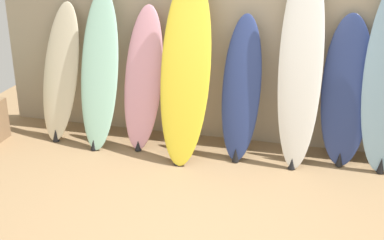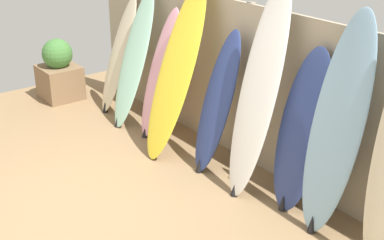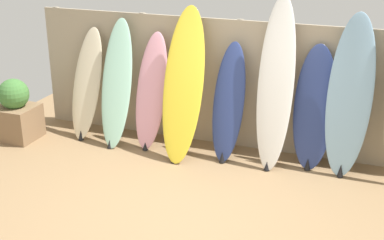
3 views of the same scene
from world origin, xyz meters
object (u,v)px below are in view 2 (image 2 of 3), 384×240
(surfboard_cream_0, at_px, (119,56))
(surfboard_navy_6, at_px, (301,133))
(planter_box, at_px, (59,72))
(surfboard_yellow_3, at_px, (176,73))
(surfboard_skyblue_7, at_px, (337,127))
(surfboard_seafoam_1, at_px, (134,60))
(surfboard_white_5, at_px, (259,91))
(surfboard_pink_2, at_px, (160,74))
(surfboard_navy_4, at_px, (217,103))

(surfboard_cream_0, bearing_deg, surfboard_navy_6, 1.65)
(surfboard_cream_0, distance_m, planter_box, 1.11)
(surfboard_yellow_3, distance_m, planter_box, 2.58)
(surfboard_skyblue_7, distance_m, planter_box, 4.68)
(surfboard_seafoam_1, bearing_deg, planter_box, -163.48)
(surfboard_cream_0, distance_m, surfboard_white_5, 2.80)
(surfboard_seafoam_1, bearing_deg, surfboard_pink_2, 8.03)
(surfboard_seafoam_1, xyz_separation_m, surfboard_navy_6, (2.73, 0.17, -0.08))
(surfboard_seafoam_1, height_order, planter_box, surfboard_seafoam_1)
(surfboard_yellow_3, distance_m, surfboard_navy_6, 1.72)
(surfboard_seafoam_1, height_order, surfboard_navy_4, surfboard_seafoam_1)
(surfboard_pink_2, relative_size, surfboard_white_5, 0.73)
(planter_box, bearing_deg, surfboard_seafoam_1, 16.52)
(surfboard_pink_2, bearing_deg, surfboard_cream_0, 179.46)
(surfboard_seafoam_1, distance_m, surfboard_skyblue_7, 3.16)
(surfboard_yellow_3, relative_size, surfboard_white_5, 0.91)
(surfboard_pink_2, distance_m, planter_box, 2.05)
(surfboard_white_5, distance_m, surfboard_navy_6, 0.58)
(surfboard_seafoam_1, bearing_deg, surfboard_white_5, 1.82)
(surfboard_cream_0, relative_size, surfboard_yellow_3, 0.80)
(surfboard_cream_0, xyz_separation_m, surfboard_yellow_3, (1.58, -0.15, 0.20))
(surfboard_cream_0, height_order, surfboard_white_5, surfboard_white_5)
(surfboard_cream_0, height_order, surfboard_pink_2, surfboard_pink_2)
(surfboard_white_5, xyz_separation_m, surfboard_skyblue_7, (0.91, 0.06, -0.08))
(surfboard_pink_2, height_order, surfboard_skyblue_7, surfboard_skyblue_7)
(surfboard_pink_2, xyz_separation_m, surfboard_navy_6, (2.23, 0.10, -0.01))
(planter_box, bearing_deg, surfboard_yellow_3, 8.19)
(surfboard_navy_6, bearing_deg, surfboard_seafoam_1, -176.34)
(surfboard_cream_0, bearing_deg, surfboard_pink_2, -0.54)
(surfboard_skyblue_7, relative_size, planter_box, 2.24)
(surfboard_navy_6, distance_m, surfboard_skyblue_7, 0.48)
(surfboard_seafoam_1, bearing_deg, surfboard_yellow_3, -3.98)
(surfboard_cream_0, distance_m, surfboard_skyblue_7, 3.70)
(surfboard_pink_2, bearing_deg, surfboard_yellow_3, -14.88)
(surfboard_seafoam_1, bearing_deg, surfboard_skyblue_7, 2.46)
(surfboard_navy_6, relative_size, planter_box, 1.76)
(surfboard_seafoam_1, relative_size, surfboard_navy_6, 1.10)
(surfboard_pink_2, relative_size, surfboard_yellow_3, 0.80)
(surfboard_pink_2, distance_m, surfboard_skyblue_7, 2.66)
(surfboard_navy_4, distance_m, surfboard_skyblue_7, 1.55)
(surfboard_yellow_3, bearing_deg, surfboard_cream_0, 174.46)
(surfboard_seafoam_1, bearing_deg, surfboard_cream_0, 171.47)
(surfboard_cream_0, height_order, surfboard_navy_4, surfboard_cream_0)
(planter_box, bearing_deg, surfboard_white_5, 7.73)
(surfboard_seafoam_1, height_order, surfboard_navy_6, surfboard_seafoam_1)
(surfboard_skyblue_7, bearing_deg, planter_box, -172.99)
(surfboard_yellow_3, bearing_deg, surfboard_navy_4, 12.11)
(surfboard_seafoam_1, xyz_separation_m, surfboard_skyblue_7, (3.16, 0.14, 0.14))
(surfboard_yellow_3, distance_m, surfboard_white_5, 1.22)
(surfboard_yellow_3, height_order, surfboard_navy_6, surfboard_yellow_3)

